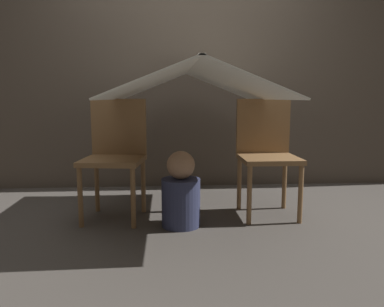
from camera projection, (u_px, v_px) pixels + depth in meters
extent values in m
plane|color=#47423D|center=(193.00, 222.00, 2.79)|extent=(8.80, 8.80, 0.00)
cube|color=#4C4238|center=(185.00, 65.00, 3.80)|extent=(7.00, 0.05, 2.50)
cylinder|color=brown|center=(80.00, 197.00, 2.66)|extent=(0.04, 0.04, 0.44)
cylinder|color=brown|center=(133.00, 198.00, 2.64)|extent=(0.04, 0.04, 0.44)
cylinder|color=brown|center=(97.00, 185.00, 3.04)|extent=(0.04, 0.04, 0.44)
cylinder|color=brown|center=(143.00, 186.00, 3.02)|extent=(0.04, 0.04, 0.44)
cube|color=brown|center=(113.00, 161.00, 2.81)|extent=(0.49, 0.49, 0.04)
cube|color=brown|center=(119.00, 127.00, 2.97)|extent=(0.44, 0.09, 0.44)
cylinder|color=brown|center=(249.00, 195.00, 2.72)|extent=(0.04, 0.04, 0.44)
cylinder|color=brown|center=(301.00, 194.00, 2.75)|extent=(0.04, 0.04, 0.44)
cylinder|color=brown|center=(239.00, 183.00, 3.10)|extent=(0.04, 0.04, 0.44)
cylinder|color=brown|center=(284.00, 183.00, 3.12)|extent=(0.04, 0.04, 0.44)
cube|color=brown|center=(269.00, 159.00, 2.89)|extent=(0.44, 0.44, 0.04)
cube|color=brown|center=(263.00, 126.00, 3.05)|extent=(0.44, 0.03, 0.44)
cube|color=silver|center=(151.00, 83.00, 2.74)|extent=(0.60, 1.57, 0.25)
cube|color=silver|center=(232.00, 83.00, 2.78)|extent=(0.60, 1.57, 0.25)
cube|color=silver|center=(192.00, 66.00, 2.74)|extent=(0.04, 1.57, 0.01)
cylinder|color=#2D3351|center=(181.00, 202.00, 2.70)|extent=(0.28, 0.28, 0.35)
sphere|color=#9E7556|center=(181.00, 165.00, 2.66)|extent=(0.20, 0.20, 0.20)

